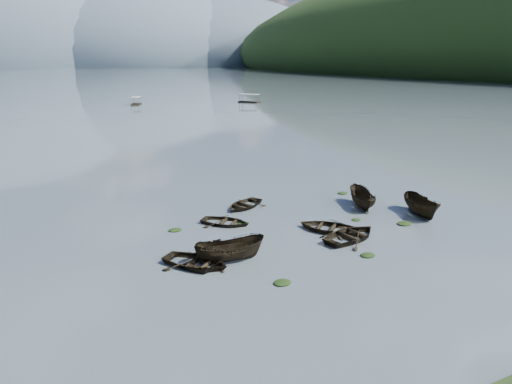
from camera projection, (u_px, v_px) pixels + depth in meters
name	position (u px, v px, depth m)	size (l,w,h in m)	color
ground_plane	(340.00, 273.00, 27.97)	(2400.00, 2400.00, 0.00)	#4D5A61
haze_mtn_b	(1.00, 67.00, 782.06)	(520.00, 520.00, 340.00)	#475666
haze_mtn_c	(120.00, 66.00, 865.03)	(520.00, 520.00, 260.00)	#475666
haze_mtn_d	(210.00, 65.00, 939.70)	(520.00, 520.00, 220.00)	#475666
rowboat_0	(196.00, 266.00, 28.89)	(3.17, 4.44, 0.92)	black
rowboat_1	(212.00, 260.00, 29.68)	(3.06, 4.28, 0.89)	black
rowboat_2	(230.00, 260.00, 29.65)	(1.74, 4.61, 1.78)	black
rowboat_3	(328.00, 231.00, 34.84)	(3.27, 4.57, 0.95)	black
rowboat_4	(351.00, 239.00, 33.19)	(3.41, 4.77, 0.99)	black
rowboat_5	(421.00, 215.00, 38.34)	(1.81, 4.81, 1.86)	black
rowboat_6	(225.00, 224.00, 36.12)	(2.82, 3.96, 0.82)	black
rowboat_7	(244.00, 207.00, 40.28)	(2.98, 4.18, 0.87)	black
rowboat_8	(361.00, 207.00, 40.45)	(1.73, 4.61, 1.78)	black
weed_clump_0	(282.00, 284.00, 26.61)	(1.08, 0.88, 0.24)	black
weed_clump_1	(216.00, 260.00, 29.72)	(1.04, 0.83, 0.23)	black
weed_clump_2	(368.00, 256.00, 30.34)	(1.04, 0.83, 0.23)	black
weed_clump_3	(356.00, 220.00, 37.08)	(0.81, 0.68, 0.18)	black
weed_clump_4	(404.00, 224.00, 36.15)	(1.21, 0.96, 0.25)	black
weed_clump_5	(175.00, 231.00, 34.81)	(1.02, 0.83, 0.22)	black
weed_clump_6	(243.00, 224.00, 36.27)	(0.94, 0.78, 0.20)	black
weed_clump_7	(343.00, 194.00, 44.39)	(1.02, 0.81, 0.22)	black
pontoon_centre	(136.00, 105.00, 130.61)	(2.30, 5.53, 2.12)	black
pontoon_right	(249.00, 103.00, 137.00)	(2.61, 6.27, 2.40)	black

